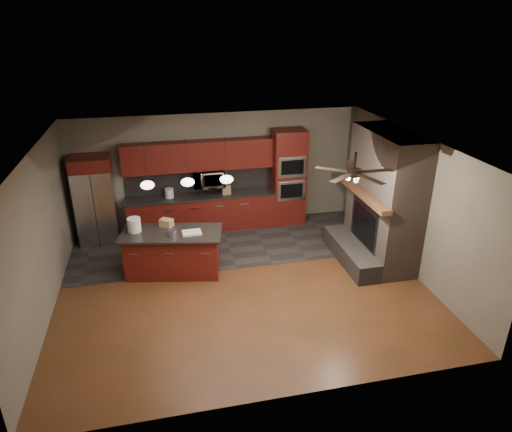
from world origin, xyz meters
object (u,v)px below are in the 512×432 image
object	(u,v)px
microwave	(209,178)
cardboard_box	(166,223)
white_bucket	(134,225)
oven_tower	(288,177)
kitchen_island	(173,252)
refrigerator	(96,200)
counter_bucket	(169,193)
paint_tray	(192,233)
counter_box	(226,190)
paint_can	(172,233)

from	to	relation	value
microwave	cardboard_box	distance (m)	2.05
white_bucket	cardboard_box	world-z (taller)	white_bucket
oven_tower	kitchen_island	distance (m)	3.64
refrigerator	counter_bucket	bearing A→B (deg)	2.80
paint_tray	cardboard_box	xyz separation A→B (m)	(-0.47, 0.43, 0.06)
paint_tray	counter_bucket	bearing A→B (deg)	97.81
kitchen_island	microwave	bearing A→B (deg)	74.65
oven_tower	counter_box	xyz separation A→B (m)	(-1.57, -0.04, -0.18)
white_bucket	paint_can	size ratio (longest dim) A/B	1.66
paint_tray	counter_bucket	size ratio (longest dim) A/B	1.63
refrigerator	white_bucket	bearing A→B (deg)	-61.84
paint_tray	counter_bucket	xyz separation A→B (m)	(-0.34, 2.10, 0.08)
counter_box	cardboard_box	bearing A→B (deg)	-138.16
oven_tower	counter_box	size ratio (longest dim) A/B	10.57
paint_tray	cardboard_box	size ratio (longest dim) A/B	1.46
counter_bucket	refrigerator	bearing A→B (deg)	-177.20
kitchen_island	cardboard_box	xyz separation A→B (m)	(-0.08, 0.30, 0.53)
paint_tray	counter_bucket	world-z (taller)	counter_bucket
paint_can	counter_box	world-z (taller)	counter_box
refrigerator	counter_bucket	world-z (taller)	refrigerator
cardboard_box	counter_bucket	bearing A→B (deg)	120.26
oven_tower	refrigerator	xyz separation A→B (m)	(-4.59, -0.07, -0.17)
microwave	kitchen_island	distance (m)	2.40
counter_bucket	counter_box	xyz separation A→B (m)	(1.36, -0.05, -0.00)
kitchen_island	white_bucket	distance (m)	0.95
paint_can	paint_tray	distance (m)	0.38
white_bucket	cardboard_box	bearing A→B (deg)	8.11
kitchen_island	white_bucket	xyz separation A→B (m)	(-0.71, 0.21, 0.60)
white_bucket	counter_box	distance (m)	2.72
counter_box	microwave	bearing A→B (deg)	160.55
paint_can	counter_bucket	size ratio (longest dim) A/B	0.75
counter_bucket	counter_box	bearing A→B (deg)	-2.11
microwave	paint_can	distance (m)	2.39
white_bucket	counter_box	size ratio (longest dim) A/B	1.26
white_bucket	paint_tray	distance (m)	1.16
white_bucket	counter_box	bearing A→B (deg)	38.82
white_bucket	paint_can	xyz separation A→B (m)	(0.73, -0.35, -0.08)
oven_tower	paint_can	world-z (taller)	oven_tower
kitchen_island	counter_box	xyz separation A→B (m)	(1.41, 1.91, 0.55)
oven_tower	microwave	world-z (taller)	oven_tower
microwave	cardboard_box	world-z (taller)	microwave
cardboard_box	white_bucket	bearing A→B (deg)	-137.04
refrigerator	white_bucket	world-z (taller)	refrigerator
kitchen_island	paint_can	xyz separation A→B (m)	(0.02, -0.14, 0.51)
oven_tower	microwave	xyz separation A→B (m)	(-1.98, 0.06, 0.11)
counter_bucket	paint_can	bearing A→B (deg)	-91.05
cardboard_box	paint_tray	bearing A→B (deg)	-7.72
paint_can	counter_box	size ratio (longest dim) A/B	0.76
oven_tower	counter_bucket	bearing A→B (deg)	179.86
refrigerator	kitchen_island	bearing A→B (deg)	-49.57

